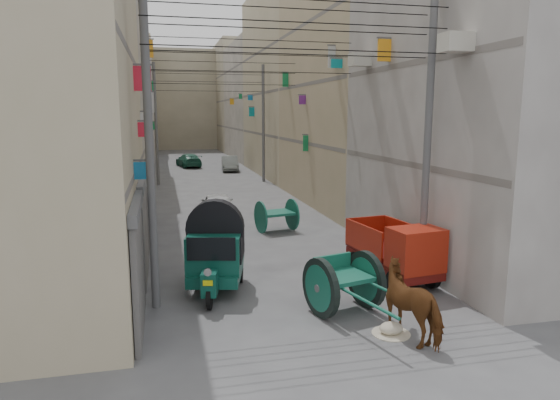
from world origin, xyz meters
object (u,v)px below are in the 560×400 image
object	(u,v)px
distant_car_grey	(230,163)
auto_rickshaw	(216,250)
feed_sack	(391,328)
horse	(415,302)
second_cart	(277,215)
mini_truck	(400,255)
distant_car_green	(189,160)
distant_car_white	(218,205)
tonga_cart	(344,282)

from	to	relation	value
distant_car_grey	auto_rickshaw	bearing A→B (deg)	-93.42
feed_sack	horse	size ratio (longest dim) A/B	0.28
auto_rickshaw	second_cart	bearing A→B (deg)	76.93
feed_sack	distant_car_grey	bearing A→B (deg)	88.53
mini_truck	horse	world-z (taller)	mini_truck
mini_truck	distant_car_green	size ratio (longest dim) A/B	0.80
mini_truck	distant_car_grey	bearing A→B (deg)	84.06
auto_rickshaw	horse	distance (m)	5.42
feed_sack	distant_car_white	size ratio (longest dim) A/B	0.15
auto_rickshaw	tonga_cart	xyz separation A→B (m)	(2.81, -2.22, -0.38)
auto_rickshaw	second_cart	distance (m)	7.02
auto_rickshaw	distant_car_green	world-z (taller)	auto_rickshaw
auto_rickshaw	distant_car_grey	bearing A→B (deg)	94.90
feed_sack	distant_car_white	bearing A→B (deg)	100.14
feed_sack	distant_car_grey	xyz separation A→B (m)	(0.82, 31.99, 0.48)
feed_sack	horse	bearing A→B (deg)	-30.81
horse	distant_car_green	distance (m)	36.28
distant_car_grey	tonga_cart	bearing A→B (deg)	-87.60
mini_truck	second_cart	bearing A→B (deg)	98.10
second_cart	distant_car_white	bearing A→B (deg)	113.07
distant_car_white	distant_car_green	distance (m)	23.01
mini_truck	distant_car_white	distance (m)	10.71
mini_truck	distant_car_green	bearing A→B (deg)	89.34
horse	auto_rickshaw	bearing A→B (deg)	-64.16
mini_truck	second_cart	world-z (taller)	mini_truck
horse	distant_car_green	bearing A→B (deg)	-104.20
second_cart	feed_sack	size ratio (longest dim) A/B	3.22
second_cart	distant_car_grey	world-z (taller)	second_cart
horse	distant_car_grey	xyz separation A→B (m)	(0.42, 32.23, -0.17)
distant_car_green	auto_rickshaw	bearing A→B (deg)	77.81
tonga_cart	feed_sack	distance (m)	1.64
second_cart	tonga_cart	bearing A→B (deg)	-103.02
second_cart	feed_sack	world-z (taller)	second_cart
second_cart	distant_car_grey	xyz separation A→B (m)	(1.09, 22.08, -0.07)
feed_sack	distant_car_grey	world-z (taller)	distant_car_grey
auto_rickshaw	distant_car_green	distance (m)	32.33
tonga_cart	distant_car_grey	distance (m)	30.61
tonga_cart	second_cart	xyz separation A→B (m)	(0.30, 8.50, -0.05)
distant_car_grey	distant_car_green	xyz separation A→B (m)	(-3.17, 3.95, -0.02)
tonga_cart	distant_car_white	distance (m)	11.66
horse	distant_car_grey	bearing A→B (deg)	-109.29
feed_sack	distant_car_white	world-z (taller)	distant_car_white
tonga_cart	feed_sack	bearing A→B (deg)	-82.49
mini_truck	distant_car_grey	world-z (taller)	mini_truck
auto_rickshaw	distant_car_grey	xyz separation A→B (m)	(4.20, 28.36, -0.50)
distant_car_white	horse	bearing A→B (deg)	105.32
auto_rickshaw	second_cart	xyz separation A→B (m)	(3.12, 6.28, -0.43)
distant_car_white	distant_car_green	size ratio (longest dim) A/B	0.88
mini_truck	distant_car_green	xyz separation A→B (m)	(-4.03, 32.94, -0.24)
horse	tonga_cart	bearing A→B (deg)	-78.03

